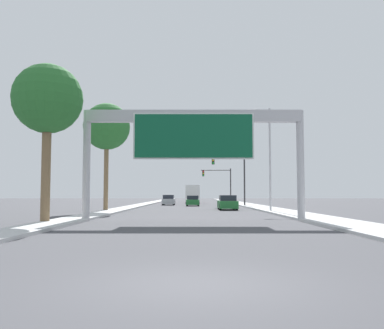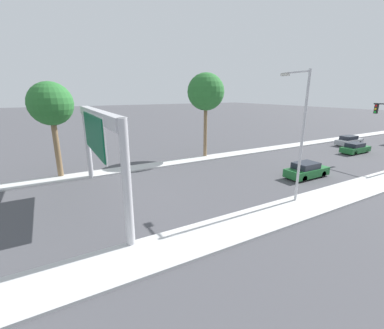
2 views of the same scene
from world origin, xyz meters
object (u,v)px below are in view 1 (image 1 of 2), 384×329
object	(u,v)px
car_mid_center	(192,201)
traffic_light_near_intersection	(233,171)
sign_gantry	(192,134)
car_far_left	(226,203)
palm_tree_background	(106,127)
car_mid_right	(168,200)
truck_box_primary	(191,194)
street_lamp_right	(266,151)
traffic_light_mid_block	(220,179)
palm_tree_foreground	(46,100)

from	to	relation	value
car_mid_center	traffic_light_near_intersection	bearing A→B (deg)	-22.11
sign_gantry	traffic_light_near_intersection	size ratio (longest dim) A/B	1.95
sign_gantry	car_far_left	distance (m)	18.78
sign_gantry	palm_tree_background	distance (m)	16.20
sign_gantry	car_mid_center	size ratio (longest dim) A/B	3.05
palm_tree_background	car_mid_right	bearing A→B (deg)	78.91
sign_gantry	truck_box_primary	bearing A→B (deg)	90.00
car_mid_center	street_lamp_right	bearing A→B (deg)	-71.78
car_far_left	traffic_light_near_intersection	distance (m)	12.98
car_mid_center	car_mid_right	xyz separation A→B (m)	(-3.50, 4.63, 0.03)
car_mid_center	car_mid_right	world-z (taller)	car_mid_right
car_mid_right	car_far_left	xyz separation A→B (m)	(7.00, -19.05, 0.00)
traffic_light_mid_block	palm_tree_background	world-z (taller)	palm_tree_background
traffic_light_near_intersection	car_mid_right	bearing A→B (deg)	142.51
truck_box_primary	palm_tree_background	bearing A→B (deg)	-103.20
truck_box_primary	car_far_left	bearing A→B (deg)	-83.38
traffic_light_near_intersection	street_lamp_right	size ratio (longest dim) A/B	0.74
truck_box_primary	traffic_light_mid_block	size ratio (longest dim) A/B	1.33
palm_tree_foreground	palm_tree_background	xyz separation A→B (m)	(0.00, 16.22, 1.07)
car_far_left	palm_tree_background	distance (m)	14.14
traffic_light_near_intersection	palm_tree_background	xyz separation A→B (m)	(-13.43, -16.28, 3.21)
car_mid_right	street_lamp_right	distance (m)	27.03
car_mid_center	palm_tree_background	distance (m)	21.37
sign_gantry	car_mid_center	xyz separation A→B (m)	(0.00, 32.31, -4.57)
traffic_light_mid_block	traffic_light_near_intersection	bearing A→B (deg)	-88.87
car_mid_right	street_lamp_right	world-z (taller)	street_lamp_right
car_mid_right	car_mid_center	bearing A→B (deg)	-52.92
traffic_light_near_intersection	car_far_left	bearing A→B (deg)	-98.81
car_far_left	palm_tree_foreground	world-z (taller)	palm_tree_foreground
car_mid_right	car_far_left	world-z (taller)	car_far_left
street_lamp_right	palm_tree_foreground	bearing A→B (deg)	-134.86
sign_gantry	car_mid_right	size ratio (longest dim) A/B	2.86
car_mid_right	truck_box_primary	size ratio (longest dim) A/B	0.57
traffic_light_near_intersection	traffic_light_mid_block	xyz separation A→B (m)	(-0.39, 20.00, -0.39)
car_far_left	traffic_light_mid_block	bearing A→B (deg)	87.33
traffic_light_mid_block	car_far_left	bearing A→B (deg)	-92.67
car_mid_center	car_far_left	xyz separation A→B (m)	(3.50, -14.42, 0.04)
car_mid_right	palm_tree_foreground	bearing A→B (deg)	-96.58
car_mid_right	palm_tree_background	size ratio (longest dim) A/B	0.47
car_far_left	palm_tree_foreground	xyz separation A→B (m)	(-11.53, -20.27, 6.04)
palm_tree_foreground	street_lamp_right	size ratio (longest dim) A/B	0.94
truck_box_primary	street_lamp_right	size ratio (longest dim) A/B	0.88
sign_gantry	car_mid_right	distance (m)	37.38
sign_gantry	street_lamp_right	size ratio (longest dim) A/B	1.44
car_mid_right	street_lamp_right	bearing A→B (deg)	-67.74
car_far_left	car_mid_right	bearing A→B (deg)	110.17
truck_box_primary	palm_tree_foreground	distance (m)	51.33
car_far_left	palm_tree_background	size ratio (longest dim) A/B	0.44
sign_gantry	car_far_left	world-z (taller)	sign_gantry
truck_box_primary	palm_tree_background	world-z (taller)	palm_tree_background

